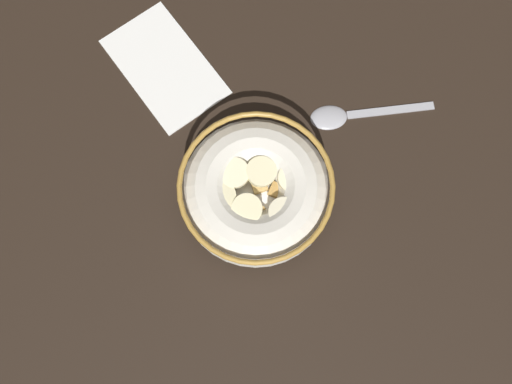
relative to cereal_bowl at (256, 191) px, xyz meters
The scene contains 4 objects.
ground_plane 4.33cm from the cereal_bowl, 59.65° to the right, with size 124.33×124.33×2.00cm, color black.
cereal_bowl is the anchor object (origin of this frame).
spoon 15.20cm from the cereal_bowl, 77.80° to the left, with size 12.91×11.63×0.80cm.
folded_napkin 20.60cm from the cereal_bowl, 158.36° to the left, with size 15.82×9.49×0.30cm, color white.
Camera 1 is at (7.62, -11.22, 58.94)cm, focal length 36.14 mm.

